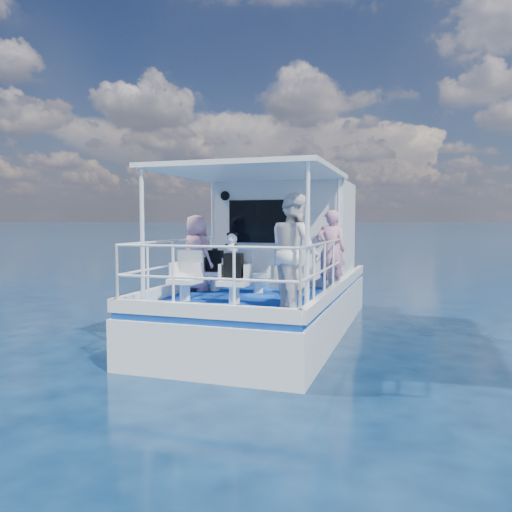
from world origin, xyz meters
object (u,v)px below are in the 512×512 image
(passenger_stbd_aft, at_px, (294,251))
(backpack_center, at_px, (234,267))
(passenger_port_fwd, at_px, (196,253))
(panda, at_px, (232,243))

(passenger_stbd_aft, height_order, backpack_center, passenger_stbd_aft)
(passenger_port_fwd, bearing_deg, passenger_stbd_aft, 173.14)
(passenger_port_fwd, distance_m, panda, 1.73)
(panda, bearing_deg, passenger_port_fwd, 134.92)
(backpack_center, xyz_separation_m, panda, (-0.02, 0.00, 0.39))
(passenger_port_fwd, relative_size, backpack_center, 3.28)
(passenger_port_fwd, relative_size, passenger_stbd_aft, 0.82)
(passenger_port_fwd, distance_m, backpack_center, 1.73)
(passenger_stbd_aft, height_order, panda, passenger_stbd_aft)
(panda, bearing_deg, passenger_stbd_aft, -6.73)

